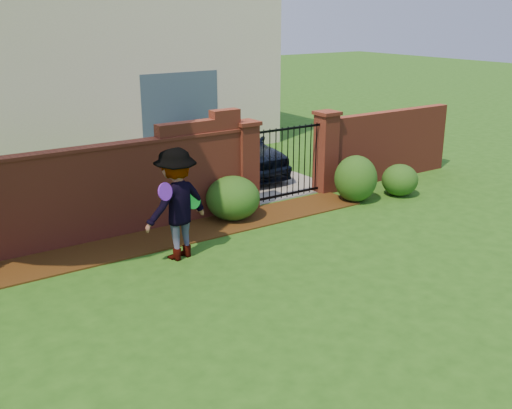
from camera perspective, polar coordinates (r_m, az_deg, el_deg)
ground at (r=8.66m, az=0.43°, el=-10.07°), size 80.00×80.00×0.01m
mulch_bed at (r=10.97m, az=-13.77°, el=-4.23°), size 11.10×1.08×0.03m
brick_wall at (r=10.99m, az=-20.51°, el=0.22°), size 8.70×0.31×2.16m
brick_wall_return at (r=15.36m, az=12.29°, el=5.48°), size 4.00×0.25×1.70m
pillar_left at (r=12.68m, az=-0.96°, el=3.78°), size 0.50×0.50×1.88m
pillar_right at (r=13.98m, az=6.61°, el=5.01°), size 0.50×0.50×1.88m
iron_gate at (r=13.33m, az=3.00°, el=4.01°), size 1.78×0.03×1.60m
driveway at (r=16.79m, az=-5.35°, el=3.90°), size 3.20×8.00×0.01m
house at (r=19.06m, az=-18.56°, el=14.36°), size 12.40×6.40×6.30m
car at (r=15.43m, az=-2.18°, el=5.35°), size 1.85×4.17×1.39m
shrub_left at (r=12.12m, az=-2.19°, el=0.60°), size 1.09×1.09×0.89m
shrub_middle at (r=13.44m, az=9.40°, el=2.42°), size 0.94×0.94×1.03m
shrub_right at (r=14.11m, az=13.43°, el=2.27°), size 0.82×0.82×0.73m
man at (r=10.15m, az=-7.40°, el=-0.01°), size 1.36×0.96×1.91m
frisbee_purple at (r=9.63m, az=-8.58°, el=1.21°), size 0.30×0.18×0.29m
frisbee_green at (r=10.26m, az=-5.93°, el=0.37°), size 0.30×0.12×0.29m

